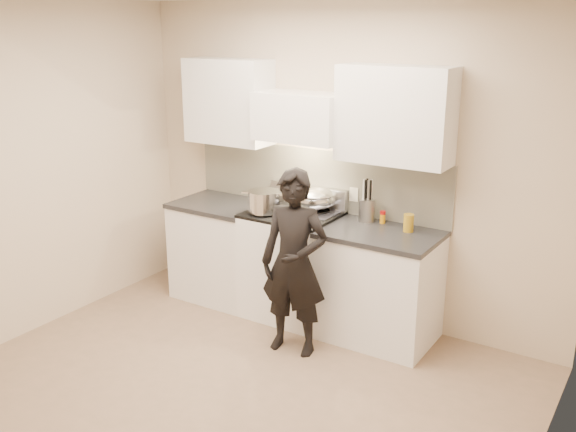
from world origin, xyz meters
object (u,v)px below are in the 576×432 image
(counter_right, at_px, (379,285))
(utensil_crock, at_px, (367,208))
(wok, at_px, (315,198))
(person, at_px, (294,263))
(stove, at_px, (293,264))

(counter_right, relative_size, utensil_crock, 2.57)
(counter_right, height_order, wok, wok)
(person, bearing_deg, stove, 114.02)
(stove, height_order, counter_right, stove)
(wok, xyz_separation_m, utensil_crock, (0.47, 0.05, -0.03))
(utensil_crock, bearing_deg, person, -108.56)
(stove, relative_size, utensil_crock, 2.68)
(wok, distance_m, person, 0.80)
(person, bearing_deg, wok, 98.82)
(counter_right, xyz_separation_m, wok, (-0.70, 0.14, 0.60))
(stove, distance_m, wok, 0.62)
(counter_right, distance_m, utensil_crock, 0.64)
(wok, height_order, person, person)
(counter_right, bearing_deg, wok, 168.28)
(wok, bearing_deg, stove, -132.77)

